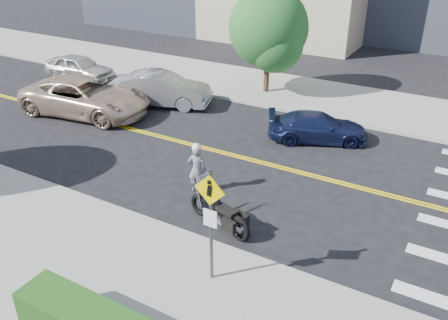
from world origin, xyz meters
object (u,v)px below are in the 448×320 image
motorcyclist (197,168)px  suv (86,97)px  pedestrian_sign (211,216)px  parked_car_white (79,67)px  motorcycle (219,205)px  parked_car_blue (318,127)px  parked_car_silver (160,89)px

motorcyclist → suv: size_ratio=0.29×
pedestrian_sign → suv: (-10.62, 6.69, -1.15)m
pedestrian_sign → motorcyclist: size_ratio=1.75×
pedestrian_sign → parked_car_white: bearing=144.9°
motorcycle → pedestrian_sign: bearing=-47.6°
motorcycle → parked_car_blue: bearing=103.6°
parked_car_blue → motorcycle: bearing=151.8°
motorcycle → suv: suv is taller
pedestrian_sign → parked_car_white: (-14.56, 10.22, -1.29)m
pedestrian_sign → parked_car_blue: 9.29m
suv → pedestrian_sign: bearing=-130.5°
motorcyclist → parked_car_blue: motorcyclist is taller
motorcycle → parked_car_white: motorcycle is taller
motorcyclist → parked_car_blue: (2.02, 5.68, -0.29)m
parked_car_white → parked_car_silver: 6.23m
suv → parked_car_silver: 3.41m
parked_car_silver → parked_car_blue: (7.78, -0.11, -0.21)m
motorcycle → parked_car_silver: (-7.38, 7.14, 0.07)m
motorcycle → parked_car_white: size_ratio=0.59×
parked_car_blue → pedestrian_sign: bearing=158.9°
motorcyclist → parked_car_white: 13.69m
suv → parked_car_silver: (2.22, 2.58, -0.04)m
pedestrian_sign → suv: size_ratio=0.51×
suv → parked_car_silver: bearing=-48.9°
suv → parked_car_white: (-3.94, 3.54, -0.14)m
motorcyclist → parked_car_blue: size_ratio=0.44×
motorcycle → parked_car_blue: motorcycle is taller
parked_car_blue → parked_car_silver: bearing=64.2°
motorcyclist → motorcycle: motorcyclist is taller
parked_car_blue → motorcyclist: bearing=135.5°
motorcyclist → parked_car_blue: bearing=-130.4°
motorcycle → parked_car_silver: parked_car_silver is taller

